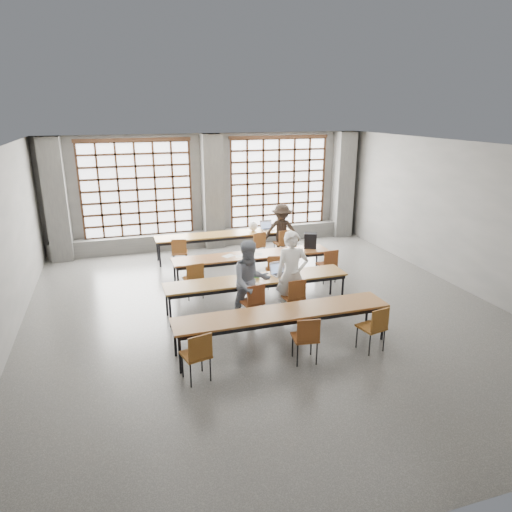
{
  "coord_description": "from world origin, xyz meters",
  "views": [
    {
      "loc": [
        -2.96,
        -8.57,
        4.21
      ],
      "look_at": [
        -0.11,
        0.4,
        1.16
      ],
      "focal_mm": 32.0,
      "sensor_mm": 36.0,
      "label": 1
    }
  ],
  "objects": [
    {
      "name": "laptop_back",
      "position": [
        1.4,
        4.09,
        0.79
      ],
      "size": [
        0.37,
        0.31,
        0.26
      ],
      "color": "#B4B4B9",
      "rests_on": "desk_row_a"
    },
    {
      "name": "mouse",
      "position": [
        0.79,
        0.15,
        0.75
      ],
      "size": [
        0.11,
        0.08,
        0.04
      ],
      "primitive_type": "ellipsoid",
      "rotation": [
        0.0,
        0.0,
        -0.16
      ],
      "color": "silver",
      "rests_on": "desk_row_c"
    },
    {
      "name": "desk_row_d",
      "position": [
        -0.23,
        -1.57,
        0.66
      ],
      "size": [
        4.0,
        0.7,
        0.73
      ],
      "color": "brown",
      "rests_on": "floor"
    },
    {
      "name": "chair_front_left",
      "position": [
        -0.44,
        -0.45,
        0.54
      ],
      "size": [
        0.49,
        0.5,
        0.88
      ],
      "color": "brown",
      "rests_on": "floor"
    },
    {
      "name": "phone",
      "position": [
        0.02,
        0.07,
        0.74
      ],
      "size": [
        0.14,
        0.09,
        0.01
      ],
      "primitive_type": "cube",
      "rotation": [
        0.0,
        0.0,
        -0.21
      ],
      "color": "black",
      "rests_on": "desk_row_c"
    },
    {
      "name": "sill_ledge",
      "position": [
        0.0,
        5.3,
        0.25
      ],
      "size": [
        9.8,
        0.35,
        0.5
      ],
      "primitive_type": "cube",
      "color": "#4F504D",
      "rests_on": "floor"
    },
    {
      "name": "column_right",
      "position": [
        4.5,
        5.22,
        1.75
      ],
      "size": [
        0.6,
        0.55,
        3.5
      ],
      "primitive_type": "cube",
      "color": "#4F504D",
      "rests_on": "floor"
    },
    {
      "name": "chair_mid_left",
      "position": [
        -1.35,
        1.2,
        0.54
      ],
      "size": [
        0.46,
        0.46,
        0.88
      ],
      "color": "brown",
      "rests_on": "floor"
    },
    {
      "name": "laptop_front",
      "position": [
        0.38,
        0.28,
        0.79
      ],
      "size": [
        0.42,
        0.38,
        0.26
      ],
      "color": "#B5B5BA",
      "rests_on": "desk_row_c"
    },
    {
      "name": "paper_sheet_b",
      "position": [
        -0.06,
        1.78,
        0.73
      ],
      "size": [
        0.32,
        0.24,
        0.0
      ],
      "primitive_type": "cube",
      "rotation": [
        0.0,
        0.0,
        -0.09
      ],
      "color": "white",
      "rests_on": "desk_row_b"
    },
    {
      "name": "desk_row_c",
      "position": [
        -0.16,
        0.17,
        0.66
      ],
      "size": [
        4.0,
        0.7,
        0.73
      ],
      "color": "brown",
      "rests_on": "floor"
    },
    {
      "name": "chair_mid_right",
      "position": [
        2.05,
        1.2,
        0.54
      ],
      "size": [
        0.45,
        0.45,
        0.88
      ],
      "color": "brown",
      "rests_on": "floor"
    },
    {
      "name": "chair_mid_centre",
      "position": [
        0.62,
        1.2,
        0.54
      ],
      "size": [
        0.5,
        0.5,
        0.88
      ],
      "color": "#672F14",
      "rests_on": "floor"
    },
    {
      "name": "plastic_bag",
      "position": [
        0.95,
        4.03,
        0.87
      ],
      "size": [
        0.27,
        0.23,
        0.29
      ],
      "primitive_type": "ellipsoid",
      "rotation": [
        0.0,
        0.0,
        0.08
      ],
      "color": "white",
      "rests_on": "desk_row_a"
    },
    {
      "name": "chair_near_right",
      "position": [
        1.29,
        -2.19,
        0.54
      ],
      "size": [
        0.5,
        0.5,
        0.88
      ],
      "color": "brown",
      "rests_on": "floor"
    },
    {
      "name": "window_right",
      "position": [
        2.25,
        5.42,
        1.9
      ],
      "size": [
        3.32,
        0.12,
        3.0
      ],
      "color": "white",
      "rests_on": "wall_back"
    },
    {
      "name": "green_box",
      "position": [
        -0.21,
        0.25,
        0.78
      ],
      "size": [
        0.27,
        0.16,
        0.09
      ],
      "primitive_type": "cube",
      "rotation": [
        0.0,
        0.0,
        -0.31
      ],
      "color": "green",
      "rests_on": "desk_row_c"
    },
    {
      "name": "desk_row_b",
      "position": [
        0.24,
        1.83,
        0.66
      ],
      "size": [
        4.0,
        0.7,
        0.73
      ],
      "color": "brown",
      "rests_on": "floor"
    },
    {
      "name": "chair_front_right",
      "position": [
        0.45,
        -0.46,
        0.54
      ],
      "size": [
        0.46,
        0.46,
        0.88
      ],
      "color": "maroon",
      "rests_on": "floor"
    },
    {
      "name": "student_back",
      "position": [
        1.65,
        3.48,
        0.8
      ],
      "size": [
        1.17,
        0.9,
        1.6
      ],
      "primitive_type": "imported",
      "rotation": [
        0.0,
        0.0,
        -0.34
      ],
      "color": "black",
      "rests_on": "floor"
    },
    {
      "name": "chair_back_right",
      "position": [
        1.65,
        3.35,
        0.54
      ],
      "size": [
        0.45,
        0.46,
        0.88
      ],
      "color": "#673014",
      "rests_on": "floor"
    },
    {
      "name": "chair_near_mid",
      "position": [
        -0.04,
        -2.19,
        0.54
      ],
      "size": [
        0.47,
        0.48,
        0.88
      ],
      "color": "brown",
      "rests_on": "floor"
    },
    {
      "name": "floor",
      "position": [
        0.0,
        0.0,
        0.0
      ],
      "size": [
        11.0,
        11.0,
        0.0
      ],
      "primitive_type": "plane",
      "color": "#484846",
      "rests_on": "ground"
    },
    {
      "name": "column_mid",
      "position": [
        0.0,
        5.22,
        1.75
      ],
      "size": [
        0.6,
        0.55,
        3.5
      ],
      "primitive_type": "cube",
      "color": "#4F504D",
      "rests_on": "floor"
    },
    {
      "name": "chair_back_left",
      "position": [
        -1.37,
        3.35,
        0.54
      ],
      "size": [
        0.49,
        0.5,
        0.88
      ],
      "color": "brown",
      "rests_on": "floor"
    },
    {
      "name": "column_left",
      "position": [
        -4.5,
        5.22,
        1.75
      ],
      "size": [
        0.6,
        0.55,
        3.5
      ],
      "primitive_type": "cube",
      "color": "#4F504D",
      "rests_on": "floor"
    },
    {
      "name": "chair_back_mid",
      "position": [
        0.87,
        3.35,
        0.54
      ],
      "size": [
        0.51,
        0.51,
        0.88
      ],
      "color": "brown",
      "rests_on": "floor"
    },
    {
      "name": "student_male",
      "position": [
        0.44,
        -0.33,
        0.92
      ],
      "size": [
        0.76,
        0.59,
        1.85
      ],
      "primitive_type": "imported",
      "rotation": [
        0.0,
        0.0,
        -0.23
      ],
      "color": "white",
      "rests_on": "floor"
    },
    {
      "name": "paper_sheet_c",
      "position": [
        0.34,
        1.83,
        0.73
      ],
      "size": [
        0.34,
        0.28,
        0.0
      ],
      "primitive_type": "cube",
      "rotation": [
        0.0,
        0.0,
        -0.28
      ],
      "color": "white",
      "rests_on": "desk_row_b"
    },
    {
      "name": "desk_row_a",
      "position": [
        0.05,
        3.98,
        0.66
      ],
      "size": [
        4.0,
        0.7,
        0.73
      ],
      "color": "brown",
      "rests_on": "floor"
    },
    {
      "name": "ceiling",
      "position": [
        0.0,
        0.0,
        3.5
      ],
      "size": [
        11.0,
        11.0,
        0.0
      ],
      "primitive_type": "plane",
      "rotation": [
        3.14,
        0.0,
        0.0
      ],
      "color": "silver",
      "rests_on": "floor"
    },
    {
      "name": "window_left",
      "position": [
        -2.25,
        5.42,
        1.9
      ],
      "size": [
        3.32,
        0.12,
        3.0
      ],
      "color": "white",
      "rests_on": "wall_back"
    },
    {
      "name": "chair_near_left",
      "position": [
        -1.91,
        -2.19,
        0.54
      ],
      "size": [
        0.5,
        0.51,
        0.88
      ],
      "color": "brown",
      "rests_on": "floor"
    },
    {
      "name": "red_pouch",
      "position": [
        -1.93,
        -2.12,
        0.5
      ],
      "size": [
        0.21,
        0.1,
        0.06
      ],
      "primitive_type": "cube",
      "rotation": [
        0.0,
        0.0,
        0.12
      ],
      "color": "maroon",
      "rests_on": "chair_near_left"
    },
    {
      "name": "backpack",
      "position": [
        1.84,
        1.88,
        0.93
      ],
      "size": [
        0.37,
        0.31,
        0.4
      ],
      "primitive_type": "cube",
      "rotation": [
        0.0,
        0.0,
        -0.4
      ],
      "color": "black",
      "rests_on": "desk_row_b"
    },
    {
      "name": "student_female",
      "position": [
        -0.46,
        -0.33,
        0.86
      ],
      "size": [
        0.87,
        0.7,
        1.73
      ],
      "primitive_type": "imported",
      "rotation": [
        0.0,
        0.0,
        0.05
      ],
      "color": "#182648",
      "rests_on": "floor"
    },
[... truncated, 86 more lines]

